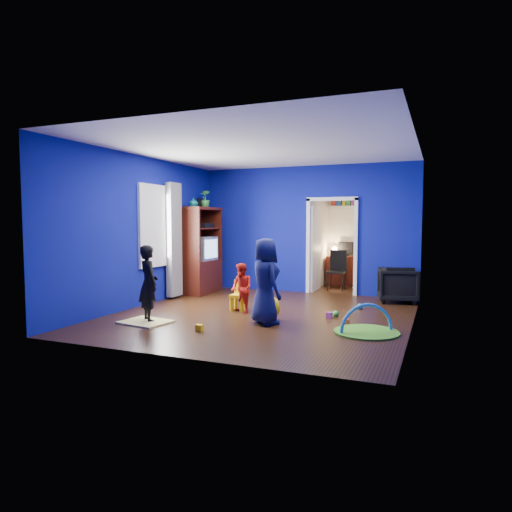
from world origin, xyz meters
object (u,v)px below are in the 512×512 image
at_px(armchair, 398,285).
at_px(child_black, 149,284).
at_px(crt_tv, 202,249).
at_px(kid_chair, 239,297).
at_px(vase, 194,202).
at_px(study_desk, 345,271).
at_px(child_navy, 265,281).
at_px(folding_chair, 337,271).
at_px(play_mat, 366,332).
at_px(toddler_red, 242,288).
at_px(tv_armoire, 201,250).
at_px(hopper_ball, 268,308).

distance_m(armchair, child_black, 4.99).
xyz_separation_m(crt_tv, kid_chair, (1.63, -1.58, -0.77)).
bearing_deg(vase, study_desk, 44.71).
bearing_deg(study_desk, crt_tv, -138.14).
bearing_deg(armchair, child_navy, 136.77).
height_order(child_navy, folding_chair, child_navy).
height_order(child_black, play_mat, child_black).
height_order(armchair, crt_tv, crt_tv).
distance_m(toddler_red, play_mat, 2.43).
relative_size(vase, crt_tv, 0.29).
bearing_deg(play_mat, crt_tv, 149.21).
bearing_deg(folding_chair, crt_tv, -151.18).
height_order(child_navy, tv_armoire, tv_armoire).
bearing_deg(crt_tv, vase, -97.59).
bearing_deg(crt_tv, folding_chair, 28.82).
height_order(armchair, hopper_ball, armchair).
bearing_deg(folding_chair, vase, -147.02).
height_order(crt_tv, play_mat, crt_tv).
xyz_separation_m(tv_armoire, folding_chair, (2.82, 1.53, -0.52)).
height_order(crt_tv, study_desk, crt_tv).
bearing_deg(toddler_red, folding_chair, 105.44).
height_order(vase, tv_armoire, vase).
bearing_deg(study_desk, kid_chair, -105.79).
height_order(armchair, child_black, child_black).
xyz_separation_m(play_mat, folding_chair, (-1.30, 3.96, 0.45)).
xyz_separation_m(vase, tv_armoire, (0.00, 0.30, -1.08)).
distance_m(hopper_ball, folding_chair, 3.73).
xyz_separation_m(toddler_red, crt_tv, (-1.78, 1.78, 0.57)).
height_order(child_black, study_desk, child_black).
relative_size(vase, play_mat, 0.21).
distance_m(child_black, hopper_ball, 1.99).
bearing_deg(tv_armoire, toddler_red, -44.40).
xyz_separation_m(kid_chair, play_mat, (2.45, -0.85, -0.24)).
distance_m(child_navy, study_desk, 4.94).
distance_m(crt_tv, folding_chair, 3.22).
xyz_separation_m(crt_tv, play_mat, (4.08, -2.43, -1.01)).
xyz_separation_m(toddler_red, vase, (-1.82, 1.48, 1.61)).
bearing_deg(play_mat, tv_armoire, 149.46).
bearing_deg(hopper_ball, toddler_red, 148.31).
height_order(crt_tv, folding_chair, crt_tv).
relative_size(child_black, child_navy, 0.91).
xyz_separation_m(toddler_red, tv_armoire, (-1.82, 1.78, 0.53)).
xyz_separation_m(child_black, crt_tv, (-0.66, 3.00, 0.39)).
height_order(tv_armoire, kid_chair, tv_armoire).
bearing_deg(folding_chair, study_desk, 90.00).
xyz_separation_m(armchair, study_desk, (-1.50, 2.06, 0.02)).
xyz_separation_m(child_black, tv_armoire, (-0.70, 3.00, 0.35)).
bearing_deg(armchair, vase, 88.55).
height_order(kid_chair, folding_chair, folding_chair).
xyz_separation_m(tv_armoire, study_desk, (2.82, 2.49, -0.60)).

